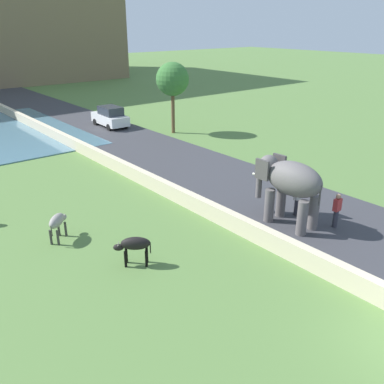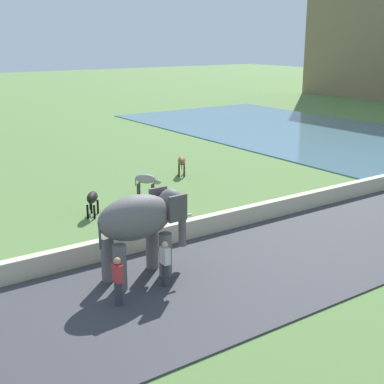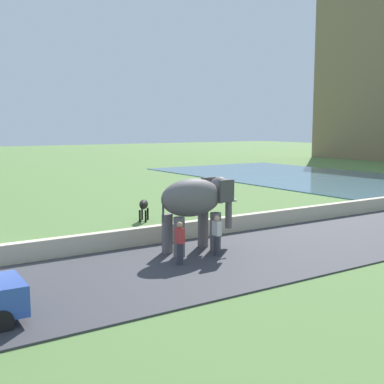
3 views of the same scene
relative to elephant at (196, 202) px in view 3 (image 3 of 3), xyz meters
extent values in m
cube|color=beige|center=(-2.22, 10.66, -1.65)|extent=(0.40, 110.00, 0.78)
cube|color=slate|center=(-17.42, 25.77, -2.00)|extent=(36.00, 18.00, 0.08)
ellipsoid|color=#605B5B|center=(0.01, -0.22, 0.20)|extent=(1.49, 2.74, 1.50)
cylinder|color=#605B5B|center=(-0.44, 0.64, -1.24)|extent=(0.44, 0.44, 1.60)
cylinder|color=#605B5B|center=(0.40, 0.67, -1.24)|extent=(0.44, 0.44, 1.60)
cylinder|color=#605B5B|center=(-0.38, -1.12, -1.24)|extent=(0.44, 0.44, 1.60)
cylinder|color=#605B5B|center=(0.46, -1.09, -1.24)|extent=(0.44, 0.44, 1.60)
ellipsoid|color=#605B5B|center=(-0.04, 1.19, 0.39)|extent=(1.03, 0.93, 1.10)
cube|color=#484444|center=(-0.63, 1.04, 0.43)|extent=(0.14, 0.70, 0.90)
cube|color=#484444|center=(0.57, 1.08, 0.43)|extent=(0.14, 0.70, 0.90)
cylinder|color=#605B5B|center=(-0.05, 1.66, -0.50)|extent=(0.28, 0.28, 1.50)
cone|color=silver|center=(-0.27, 1.59, -0.05)|extent=(0.14, 0.56, 0.17)
cone|color=silver|center=(0.17, 1.60, -0.05)|extent=(0.14, 0.56, 0.17)
cylinder|color=#484444|center=(0.05, -1.55, -0.15)|extent=(0.08, 0.08, 0.90)
cylinder|color=#33333D|center=(1.06, 0.25, -1.61)|extent=(0.22, 0.22, 0.85)
cube|color=silver|center=(1.06, 0.25, -0.91)|extent=(0.36, 0.22, 0.56)
sphere|color=tan|center=(1.06, 0.25, -0.52)|extent=(0.22, 0.22, 0.22)
cylinder|color=#33333D|center=(1.36, -1.62, -1.61)|extent=(0.22, 0.22, 0.85)
cube|color=#B73333|center=(1.36, -1.62, -0.91)|extent=(0.36, 0.22, 0.56)
sphere|color=tan|center=(1.36, -1.62, -0.52)|extent=(0.22, 0.22, 0.22)
cylinder|color=black|center=(4.01, -8.40, -1.74)|extent=(0.20, 0.61, 0.60)
ellipsoid|color=brown|center=(-10.97, 8.89, -1.14)|extent=(1.16, 0.98, 0.50)
cylinder|color=#302014|center=(-11.37, 8.98, -1.71)|extent=(0.10, 0.10, 0.65)
cylinder|color=#302014|center=(-11.20, 9.23, -1.71)|extent=(0.10, 0.10, 0.65)
cylinder|color=#302014|center=(-10.73, 8.55, -1.71)|extent=(0.10, 0.10, 0.65)
cylinder|color=#302014|center=(-10.56, 8.81, -1.71)|extent=(0.10, 0.10, 0.65)
ellipsoid|color=brown|center=(-11.49, 9.24, -1.29)|extent=(0.47, 0.42, 0.26)
cone|color=beige|center=(-11.54, 9.17, -1.12)|extent=(0.04, 0.04, 0.12)
cone|color=beige|center=(-11.44, 9.32, -1.12)|extent=(0.04, 0.04, 0.12)
cylinder|color=#302014|center=(-10.52, 8.59, -1.34)|extent=(0.04, 0.04, 0.45)
ellipsoid|color=gray|center=(-8.54, 5.03, -1.14)|extent=(1.10, 1.08, 0.50)
cylinder|color=#373533|center=(-8.37, 5.41, -1.71)|extent=(0.10, 0.10, 0.65)
cylinder|color=#373533|center=(-8.16, 5.18, -1.71)|extent=(0.10, 0.10, 0.65)
cylinder|color=#373533|center=(-8.93, 4.87, -1.71)|extent=(0.10, 0.10, 0.65)
cylinder|color=#373533|center=(-8.71, 4.65, -1.71)|extent=(0.10, 0.10, 0.65)
ellipsoid|color=gray|center=(-8.08, 5.46, -1.29)|extent=(0.46, 0.45, 0.26)
cone|color=beige|center=(-8.15, 5.53, -1.12)|extent=(0.04, 0.04, 0.12)
cone|color=beige|center=(-8.02, 5.40, -1.12)|extent=(0.04, 0.04, 0.12)
cylinder|color=#373533|center=(-8.93, 4.66, -1.34)|extent=(0.04, 0.04, 0.45)
ellipsoid|color=black|center=(-7.04, 1.36, -1.14)|extent=(1.15, 1.01, 0.50)
cylinder|color=black|center=(-7.44, 1.47, -1.71)|extent=(0.10, 0.10, 0.65)
cylinder|color=black|center=(-7.26, 1.71, -1.71)|extent=(0.10, 0.10, 0.65)
cylinder|color=black|center=(-6.82, 1.01, -1.71)|extent=(0.10, 0.10, 0.65)
cylinder|color=black|center=(-6.64, 1.25, -1.71)|extent=(0.10, 0.10, 0.65)
ellipsoid|color=black|center=(-7.55, 1.74, -1.29)|extent=(0.46, 0.43, 0.26)
cone|color=beige|center=(-7.60, 1.66, -1.12)|extent=(0.04, 0.04, 0.12)
cone|color=beige|center=(-7.49, 1.81, -1.12)|extent=(0.04, 0.04, 0.12)
cylinder|color=black|center=(-6.61, 1.04, -1.34)|extent=(0.04, 0.04, 0.45)
camera|label=1|loc=(-13.97, -10.44, 6.43)|focal=39.03mm
camera|label=2|loc=(14.67, -8.12, 5.91)|focal=49.70mm
camera|label=3|loc=(16.28, -10.92, 3.00)|focal=46.77mm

